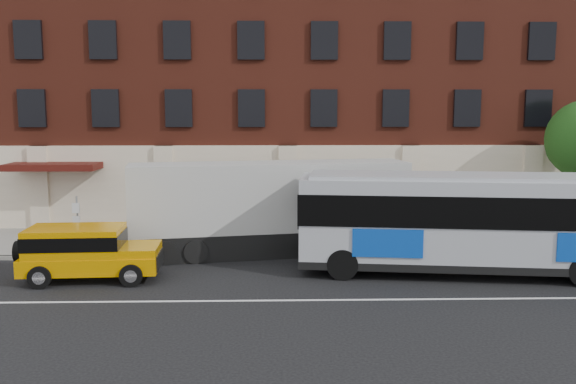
{
  "coord_description": "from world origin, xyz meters",
  "views": [
    {
      "loc": [
        -0.75,
        -17.91,
        5.94
      ],
      "look_at": [
        -0.15,
        5.5,
        2.73
      ],
      "focal_mm": 38.16,
      "sensor_mm": 36.0,
      "label": 1
    }
  ],
  "objects_px": {
    "sign_pole": "(77,223)",
    "city_bus": "(485,220)",
    "yellow_suv": "(85,250)",
    "shipping_container": "(270,209)"
  },
  "relations": [
    {
      "from": "sign_pole",
      "to": "yellow_suv",
      "type": "relative_size",
      "value": 0.5
    },
    {
      "from": "city_bus",
      "to": "shipping_container",
      "type": "height_order",
      "value": "shipping_container"
    },
    {
      "from": "city_bus",
      "to": "yellow_suv",
      "type": "bearing_deg",
      "value": -178.49
    },
    {
      "from": "sign_pole",
      "to": "shipping_container",
      "type": "xyz_separation_m",
      "value": [
        7.66,
        0.65,
        0.41
      ]
    },
    {
      "from": "sign_pole",
      "to": "city_bus",
      "type": "bearing_deg",
      "value": -10.24
    },
    {
      "from": "sign_pole",
      "to": "shipping_container",
      "type": "height_order",
      "value": "shipping_container"
    },
    {
      "from": "shipping_container",
      "to": "sign_pole",
      "type": "bearing_deg",
      "value": -175.12
    },
    {
      "from": "sign_pole",
      "to": "shipping_container",
      "type": "distance_m",
      "value": 7.69
    },
    {
      "from": "sign_pole",
      "to": "yellow_suv",
      "type": "distance_m",
      "value": 3.39
    },
    {
      "from": "city_bus",
      "to": "shipping_container",
      "type": "bearing_deg",
      "value": 155.98
    }
  ]
}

